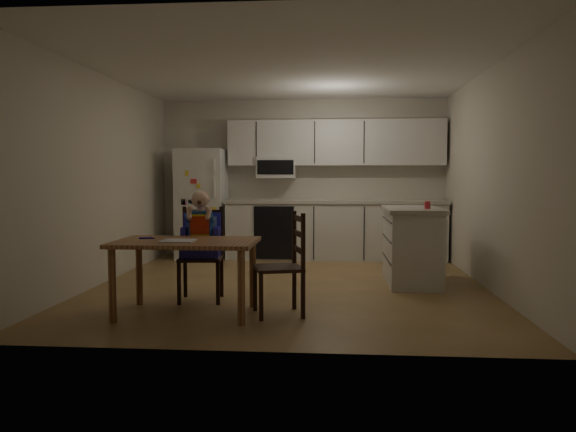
{
  "coord_description": "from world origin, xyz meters",
  "views": [
    {
      "loc": [
        0.51,
        -6.48,
        1.27
      ],
      "look_at": [
        0.05,
        -0.84,
        0.88
      ],
      "focal_mm": 35.0,
      "sensor_mm": 36.0,
      "label": 1
    }
  ],
  "objects_px": {
    "red_cup": "(427,205)",
    "dining_table": "(186,250)",
    "chair_booster": "(201,234)",
    "chair_side": "(288,257)",
    "kitchen_island": "(412,245)",
    "refrigerator": "(202,204)"
  },
  "relations": [
    {
      "from": "kitchen_island",
      "to": "dining_table",
      "type": "bearing_deg",
      "value": -142.85
    },
    {
      "from": "red_cup",
      "to": "dining_table",
      "type": "distance_m",
      "value": 2.89
    },
    {
      "from": "dining_table",
      "to": "chair_booster",
      "type": "bearing_deg",
      "value": 90.45
    },
    {
      "from": "kitchen_island",
      "to": "dining_table",
      "type": "xyz_separation_m",
      "value": [
        -2.29,
        -1.74,
        0.14
      ]
    },
    {
      "from": "kitchen_island",
      "to": "chair_booster",
      "type": "bearing_deg",
      "value": -154.02
    },
    {
      "from": "refrigerator",
      "to": "chair_side",
      "type": "bearing_deg",
      "value": -64.93
    },
    {
      "from": "refrigerator",
      "to": "red_cup",
      "type": "height_order",
      "value": "refrigerator"
    },
    {
      "from": "refrigerator",
      "to": "dining_table",
      "type": "relative_size",
      "value": 1.32
    },
    {
      "from": "chair_side",
      "to": "kitchen_island",
      "type": "bearing_deg",
      "value": 124.93
    },
    {
      "from": "red_cup",
      "to": "dining_table",
      "type": "bearing_deg",
      "value": -147.93
    },
    {
      "from": "dining_table",
      "to": "chair_side",
      "type": "distance_m",
      "value": 0.95
    },
    {
      "from": "red_cup",
      "to": "chair_booster",
      "type": "bearing_deg",
      "value": -159.58
    },
    {
      "from": "chair_booster",
      "to": "chair_side",
      "type": "xyz_separation_m",
      "value": [
        0.95,
        -0.54,
        -0.15
      ]
    },
    {
      "from": "refrigerator",
      "to": "dining_table",
      "type": "height_order",
      "value": "refrigerator"
    },
    {
      "from": "refrigerator",
      "to": "chair_side",
      "type": "distance_m",
      "value": 3.89
    },
    {
      "from": "dining_table",
      "to": "red_cup",
      "type": "bearing_deg",
      "value": 32.07
    },
    {
      "from": "chair_side",
      "to": "red_cup",
      "type": "bearing_deg",
      "value": 118.21
    },
    {
      "from": "kitchen_island",
      "to": "chair_booster",
      "type": "distance_m",
      "value": 2.56
    },
    {
      "from": "refrigerator",
      "to": "red_cup",
      "type": "distance_m",
      "value": 3.75
    },
    {
      "from": "dining_table",
      "to": "chair_booster",
      "type": "height_order",
      "value": "chair_booster"
    },
    {
      "from": "red_cup",
      "to": "chair_side",
      "type": "relative_size",
      "value": 0.09
    },
    {
      "from": "kitchen_island",
      "to": "red_cup",
      "type": "relative_size",
      "value": 14.36
    }
  ]
}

